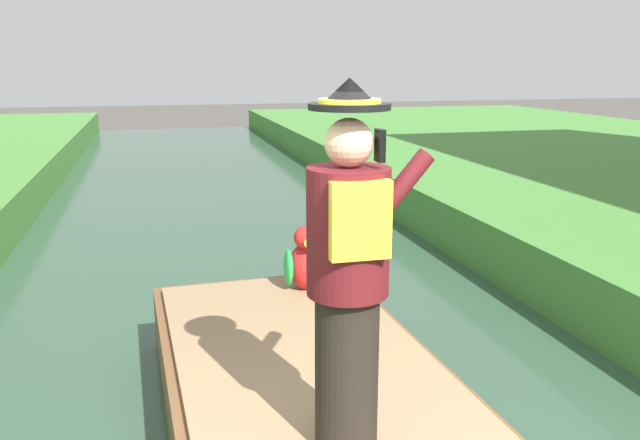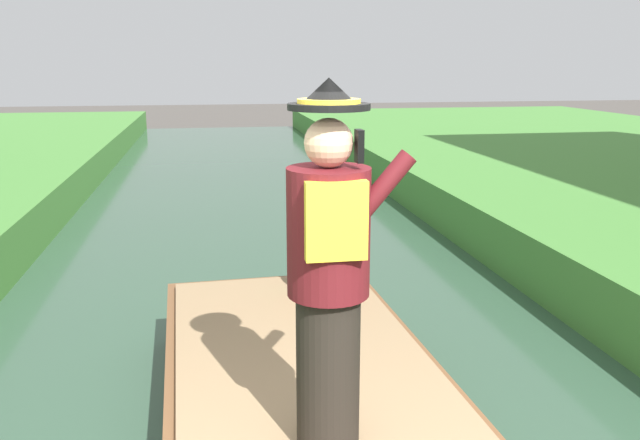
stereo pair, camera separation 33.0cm
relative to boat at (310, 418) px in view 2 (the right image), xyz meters
The scene contains 3 objects.
boat is the anchor object (origin of this frame).
person_pirate 1.46m from the boat, 91.74° to the right, with size 0.61×0.42×1.85m.
parrot_plush 1.69m from the boat, 79.17° to the left, with size 0.36×0.35×0.57m.
Camera 2 is at (-0.58, -2.13, 2.63)m, focal length 36.56 mm.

